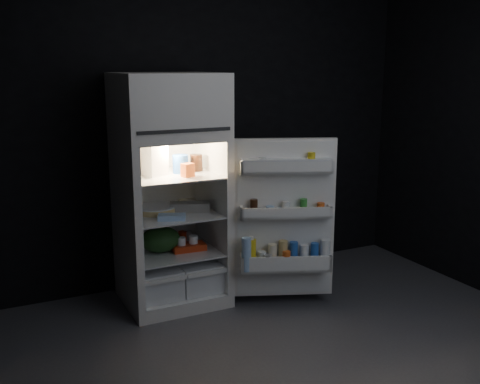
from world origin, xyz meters
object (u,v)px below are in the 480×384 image
fridge_door (284,222)px  egg_carton (190,207)px  yogurt_tray (189,247)px  milk_jug (153,160)px  refrigerator (169,182)px

fridge_door → egg_carton: bearing=142.5°
egg_carton → yogurt_tray: size_ratio=1.19×
fridge_door → milk_jug: (-0.85, 0.49, 0.47)m
milk_jug → fridge_door: bearing=-52.2°
fridge_door → milk_jug: bearing=150.1°
milk_jug → yogurt_tray: (0.24, -0.08, -0.69)m
fridge_door → yogurt_tray: bearing=146.3°
milk_jug → yogurt_tray: size_ratio=0.93×
egg_carton → yogurt_tray: bearing=-108.3°
refrigerator → fridge_door: size_ratio=1.46×
refrigerator → fridge_door: refrigerator is taller
fridge_door → yogurt_tray: (-0.62, 0.41, -0.23)m
fridge_door → yogurt_tray: fridge_door is taller
refrigerator → yogurt_tray: 0.53m
egg_carton → yogurt_tray: (-0.03, -0.04, -0.31)m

